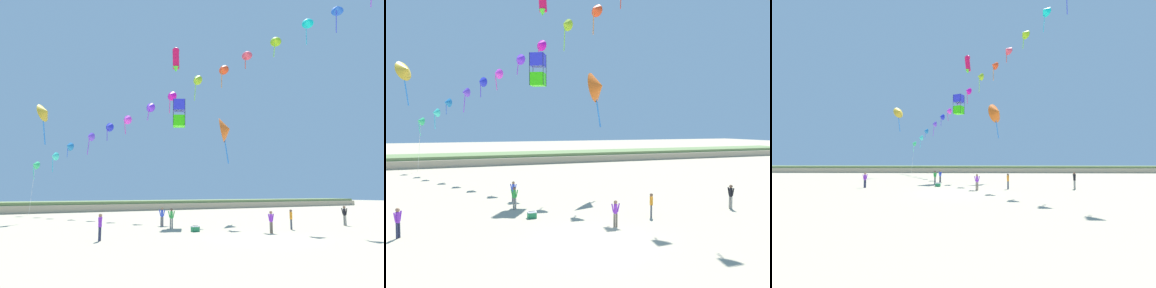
% 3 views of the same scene
% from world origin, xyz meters
% --- Properties ---
extents(ground_plane, '(240.00, 240.00, 0.00)m').
position_xyz_m(ground_plane, '(0.00, 0.00, 0.00)').
color(ground_plane, tan).
extents(dune_ridge, '(120.00, 8.68, 1.57)m').
position_xyz_m(dune_ridge, '(0.00, 40.84, 0.78)').
color(dune_ridge, tan).
rests_on(dune_ridge, ground).
extents(person_near_left, '(0.52, 0.40, 1.65)m').
position_xyz_m(person_near_left, '(-2.81, 8.28, 0.96)').
color(person_near_left, gray).
rests_on(person_near_left, ground).
extents(person_near_right, '(0.52, 0.39, 1.63)m').
position_xyz_m(person_near_right, '(-2.48, 10.85, 0.94)').
color(person_near_right, '#474C56').
rests_on(person_near_right, ground).
extents(person_mid_center, '(0.56, 0.22, 1.60)m').
position_xyz_m(person_mid_center, '(2.20, 2.00, 0.92)').
color(person_mid_center, '#726656').
rests_on(person_mid_center, ground).
extents(person_far_left, '(0.40, 0.51, 1.64)m').
position_xyz_m(person_far_left, '(-9.71, 4.03, 0.95)').
color(person_far_left, '#282D4C').
rests_on(person_far_left, ground).
extents(person_far_right, '(0.35, 0.52, 1.59)m').
position_xyz_m(person_far_right, '(5.38, 3.18, 0.92)').
color(person_far_right, '#474C56').
rests_on(person_far_right, ground).
extents(person_far_center, '(0.24, 0.61, 1.75)m').
position_xyz_m(person_far_center, '(12.12, 3.32, 1.01)').
color(person_far_center, gray).
rests_on(person_far_center, ground).
extents(kite_banner_string, '(26.17, 34.88, 22.27)m').
position_xyz_m(kite_banner_string, '(1.17, 16.67, 14.06)').
color(kite_banner_string, '#38D17A').
extents(large_kite_low_lead, '(2.20, 2.35, 4.65)m').
position_xyz_m(large_kite_low_lead, '(-11.43, 22.43, 11.66)').
color(large_kite_low_lead, gold).
extents(large_kite_high_solo, '(2.73, 2.86, 4.95)m').
position_xyz_m(large_kite_high_solo, '(5.15, 11.76, 9.48)').
color(large_kite_high_solo, orange).
extents(large_kite_outer_drift, '(1.59, 1.59, 2.69)m').
position_xyz_m(large_kite_outer_drift, '(-0.11, 12.29, 10.76)').
color(large_kite_outer_drift, '#37E710').
extents(beach_cooler, '(0.58, 0.41, 0.46)m').
position_xyz_m(beach_cooler, '(-2.10, 5.60, 0.21)').
color(beach_cooler, '#23844C').
rests_on(beach_cooler, ground).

